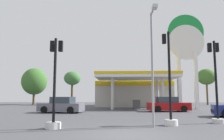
# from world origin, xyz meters

# --- Properties ---
(ground_plane) EXTENTS (90.00, 90.00, 0.00)m
(ground_plane) POSITION_xyz_m (0.00, 0.00, 0.00)
(ground_plane) COLOR #47474C
(ground_plane) RESTS_ON ground
(gas_station) EXTENTS (11.25, 11.67, 4.41)m
(gas_station) POSITION_xyz_m (1.84, 23.19, 2.23)
(gas_station) COLOR beige
(gas_station) RESTS_ON ground
(station_pole_sign) EXTENTS (4.48, 0.56, 11.91)m
(station_pole_sign) POSITION_xyz_m (8.13, 17.71, 7.58)
(station_pole_sign) COLOR white
(station_pole_sign) RESTS_ON ground
(car_1) EXTENTS (4.36, 2.17, 1.52)m
(car_1) POSITION_xyz_m (4.76, 13.58, 0.69)
(car_1) COLOR black
(car_1) RESTS_ON ground
(car_2) EXTENTS (4.47, 2.46, 1.52)m
(car_2) POSITION_xyz_m (-5.89, 11.65, 0.69)
(car_2) COLOR black
(car_2) RESTS_ON ground
(traffic_signal_0) EXTENTS (0.70, 0.71, 5.01)m
(traffic_signal_0) POSITION_xyz_m (5.60, 4.00, 1.96)
(traffic_signal_0) COLOR silver
(traffic_signal_0) RESTS_ON ground
(traffic_signal_2) EXTENTS (0.77, 0.77, 4.61)m
(traffic_signal_2) POSITION_xyz_m (-3.58, 1.56, 1.54)
(traffic_signal_2) COLOR silver
(traffic_signal_2) RESTS_ON ground
(traffic_signal_3) EXTENTS (0.73, 0.73, 5.32)m
(traffic_signal_3) POSITION_xyz_m (2.54, 2.91, 1.54)
(traffic_signal_3) COLOR silver
(traffic_signal_3) RESTS_ON ground
(tree_0) EXTENTS (4.62, 4.62, 6.73)m
(tree_0) POSITION_xyz_m (-16.16, 30.59, 4.25)
(tree_0) COLOR brown
(tree_0) RESTS_ON ground
(tree_1) EXTENTS (3.03, 3.03, 6.05)m
(tree_1) POSITION_xyz_m (-8.97, 30.22, 4.73)
(tree_1) COLOR brown
(tree_1) RESTS_ON ground
(tree_2) EXTENTS (3.25, 3.25, 5.70)m
(tree_2) POSITION_xyz_m (1.07, 29.70, 4.27)
(tree_2) COLOR brown
(tree_2) RESTS_ON ground
(tree_3) EXTENTS (3.77, 3.77, 6.20)m
(tree_3) POSITION_xyz_m (7.58, 30.77, 4.62)
(tree_3) COLOR brown
(tree_3) RESTS_ON ground
(tree_4) EXTENTS (3.24, 3.24, 6.41)m
(tree_4) POSITION_xyz_m (15.27, 30.00, 4.95)
(tree_4) COLOR brown
(tree_4) RESTS_ON ground
(corner_streetlamp) EXTENTS (0.24, 1.48, 6.18)m
(corner_streetlamp) POSITION_xyz_m (1.50, 1.96, 3.77)
(corner_streetlamp) COLOR gray
(corner_streetlamp) RESTS_ON ground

